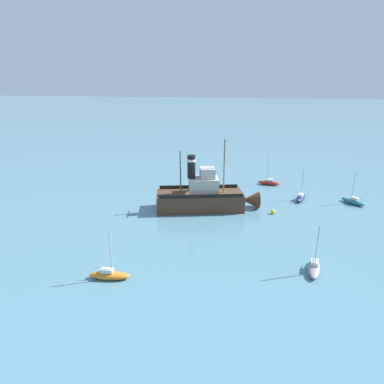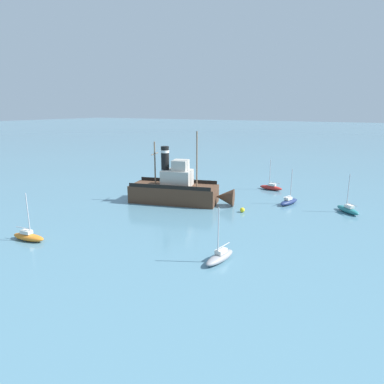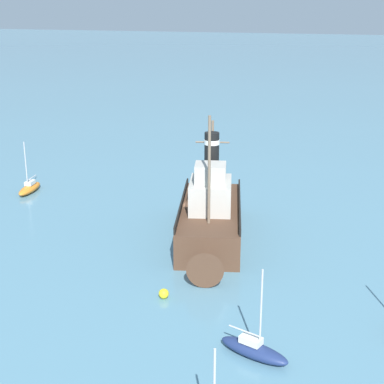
# 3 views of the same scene
# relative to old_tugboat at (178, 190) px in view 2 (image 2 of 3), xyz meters

# --- Properties ---
(ground_plane) EXTENTS (600.00, 600.00, 0.00)m
(ground_plane) POSITION_rel_old_tugboat_xyz_m (1.06, -1.29, -1.83)
(ground_plane) COLOR teal
(old_tugboat) EXTENTS (7.21, 14.79, 9.90)m
(old_tugboat) POSITION_rel_old_tugboat_xyz_m (0.00, 0.00, 0.00)
(old_tugboat) COLOR #4C3323
(old_tugboat) RESTS_ON ground
(sailboat_grey) EXTENTS (3.93, 1.70, 4.90)m
(sailboat_grey) POSITION_rel_old_tugboat_xyz_m (14.46, 12.91, -1.40)
(sailboat_grey) COLOR gray
(sailboat_grey) RESTS_ON ground
(sailboat_navy) EXTENTS (3.95, 2.24, 4.90)m
(sailboat_navy) POSITION_rel_old_tugboat_xyz_m (-6.40, 13.85, -1.40)
(sailboat_navy) COLOR navy
(sailboat_navy) RESTS_ON ground
(sailboat_red) EXTENTS (1.65, 3.92, 4.90)m
(sailboat_red) POSITION_rel_old_tugboat_xyz_m (-13.66, 9.27, -1.40)
(sailboat_red) COLOR #B22823
(sailboat_red) RESTS_ON ground
(sailboat_orange) EXTENTS (1.54, 3.90, 4.90)m
(sailboat_orange) POSITION_rel_old_tugboat_xyz_m (19.31, -5.84, -1.40)
(sailboat_orange) COLOR orange
(sailboat_orange) RESTS_ON ground
(sailboat_teal) EXTENTS (3.51, 3.42, 4.90)m
(sailboat_teal) POSITION_rel_old_tugboat_xyz_m (-6.17, 21.30, -1.40)
(sailboat_teal) COLOR #23757A
(sailboat_teal) RESTS_ON ground
(mooring_buoy) EXTENTS (0.61, 0.61, 0.61)m
(mooring_buoy) POSITION_rel_old_tugboat_xyz_m (0.06, 9.55, -1.53)
(mooring_buoy) COLOR yellow
(mooring_buoy) RESTS_ON ground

